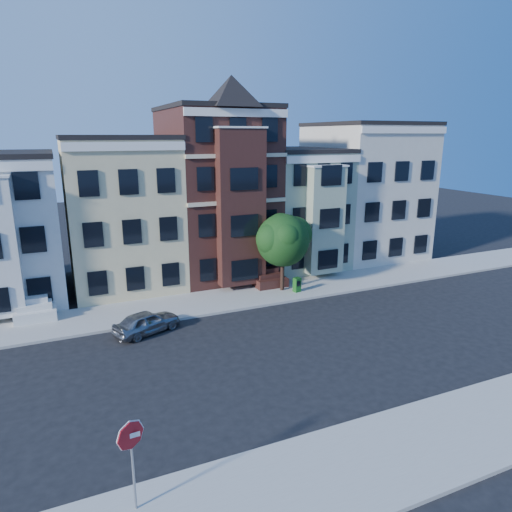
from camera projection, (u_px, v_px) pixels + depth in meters
name	position (u px, v px, depth m)	size (l,w,h in m)	color
ground	(313.00, 347.00, 22.84)	(120.00, 120.00, 0.00)	black
far_sidewalk	(251.00, 296.00, 29.89)	(60.00, 4.00, 0.15)	#9E9B93
near_sidewalk	(432.00, 441.00, 15.74)	(60.00, 4.00, 0.15)	#9E9B93
house_yellow	(121.00, 214.00, 31.64)	(7.00, 9.00, 10.00)	beige
house_brown	(216.00, 194.00, 34.11)	(7.00, 9.00, 12.00)	#391B16
house_green	(292.00, 209.00, 37.03)	(6.00, 9.00, 9.00)	#91A188
house_cream	(364.00, 192.00, 39.51)	(8.00, 9.00, 11.00)	beige
street_tree	(283.00, 244.00, 30.00)	(5.51, 5.51, 6.41)	#1A4716
parked_car	(147.00, 322.00, 24.34)	(1.46, 3.63, 1.24)	gray
newspaper_box	(297.00, 285.00, 30.35)	(0.44, 0.39, 0.97)	#1C5E1D
stop_sign	(132.00, 460.00, 12.39)	(0.87, 0.12, 3.17)	#A40F16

